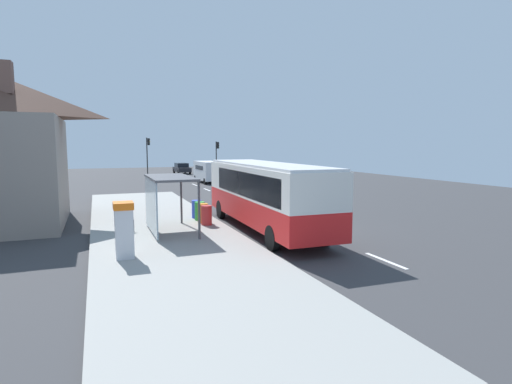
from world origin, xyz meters
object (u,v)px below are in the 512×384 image
Objects in this scene: ticket_machine at (124,229)px; sedan_near at (182,168)px; recycling_bin_blue at (197,209)px; traffic_light_far_side at (148,151)px; recycling_bin_green at (200,211)px; recycling_bin_orange at (203,213)px; traffic_light_near_side at (217,153)px; bus_shelter at (163,190)px; recycling_bin_red at (207,215)px; white_van at (208,170)px; bus at (265,192)px.

sedan_near is at bearing 76.46° from ticket_machine.
traffic_light_far_side is (1.10, 30.87, 2.66)m from recycling_bin_blue.
ticket_machine is 2.04× the size of recycling_bin_green.
traffic_light_far_side is (1.10, 32.27, 2.66)m from recycling_bin_orange.
sedan_near is 8.20m from traffic_light_near_side.
recycling_bin_orange is 3.15m from bus_shelter.
recycling_bin_blue is 31.00m from traffic_light_far_side.
ticket_machine is at bearing -110.55° from traffic_light_near_side.
recycling_bin_red is at bearing -90.00° from recycling_bin_orange.
recycling_bin_orange is 0.21× the size of traffic_light_near_side.
bus_shelter reaches higher than recycling_bin_green.
sedan_near is at bearing 80.11° from recycling_bin_blue.
recycling_bin_blue is at bearing -92.04° from traffic_light_far_side.
traffic_light_far_side is at bearing 88.09° from recycling_bin_red.
recycling_bin_red and recycling_bin_blue have the same top height.
recycling_bin_red is at bearing -104.87° from white_van.
traffic_light_near_side reaches higher than bus.
bus is 2.22× the size of traffic_light_far_side.
recycling_bin_green is 3.58m from bus_shelter.
ticket_machine is (-10.62, -44.10, 0.38)m from sedan_near.
recycling_bin_blue is (-6.40, -22.01, -0.69)m from white_van.
sedan_near is 0.98× the size of traffic_light_near_side.
traffic_light_near_side is (13.83, 36.90, 1.87)m from ticket_machine.
recycling_bin_blue is at bearing -107.89° from traffic_light_near_side.
white_van is 1.05× the size of traffic_light_far_side.
white_van is 24.28m from recycling_bin_orange.
recycling_bin_red is at bearing 24.56° from bus_shelter.
bus_shelter reaches higher than recycling_bin_blue.
recycling_bin_blue is 0.19× the size of traffic_light_far_side.
traffic_light_near_side is 0.91× the size of traffic_light_far_side.
sedan_near is at bearing 113.99° from traffic_light_near_side.
recycling_bin_green is 0.70m from recycling_bin_blue.
traffic_light_near_side is 1.13× the size of bus_shelter.
traffic_light_near_side is at bearing 72.86° from recycling_bin_orange.
bus reaches higher than white_van.
sedan_near is 39.91m from recycling_bin_red.
traffic_light_near_side reaches higher than recycling_bin_orange.
traffic_light_near_side reaches higher than bus_shelter.
bus is 11.64× the size of recycling_bin_red.
traffic_light_near_side is (9.71, 30.07, 2.39)m from recycling_bin_blue.
recycling_bin_orange is 0.24× the size of bus_shelter.
bus_shelter reaches higher than recycling_bin_orange.
traffic_light_far_side reaches higher than bus.
traffic_light_near_side reaches higher than white_van.
ticket_machine is at bearing -153.48° from bus.
ticket_machine is at bearing -103.54° from sedan_near.
sedan_near is 41.34m from bus_shelter.
recycling_bin_red is at bearing 48.88° from ticket_machine.
traffic_light_near_side is (9.71, 32.17, 2.39)m from recycling_bin_red.
traffic_light_far_side is at bearing 84.43° from bus_shelter.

